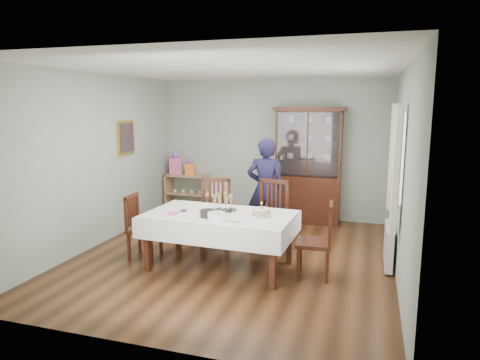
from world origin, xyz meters
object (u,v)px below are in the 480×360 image
at_px(birthday_cake, 262,213).
at_px(gift_bag_pink, 175,164).
at_px(gift_bag_orange, 190,167).
at_px(chair_far_left, 216,227).
at_px(sideboard, 187,193).
at_px(woman, 266,189).
at_px(china_cabinet, 308,164).
at_px(chair_far_right, 269,230).
at_px(chair_end_left, 144,239).
at_px(chair_end_right, 315,255).
at_px(dining_table, 220,240).
at_px(champagne_tray, 223,206).
at_px(high_chair, 218,211).

xyz_separation_m(birthday_cake, gift_bag_pink, (-2.52, 2.68, 0.20)).
relative_size(gift_bag_pink, gift_bag_orange, 1.41).
relative_size(chair_far_left, gift_bag_pink, 2.26).
bearing_deg(sideboard, woman, -33.22).
distance_m(sideboard, chair_far_left, 2.31).
bearing_deg(birthday_cake, china_cabinet, 85.24).
relative_size(china_cabinet, birthday_cake, 7.65).
height_order(sideboard, woman, woman).
relative_size(sideboard, chair_far_right, 0.84).
bearing_deg(gift_bag_pink, chair_end_left, -74.27).
distance_m(chair_end_right, birthday_cake, 0.88).
distance_m(chair_far_left, chair_end_right, 1.83).
relative_size(chair_end_left, birthday_cake, 3.28).
height_order(dining_table, champagne_tray, champagne_tray).
relative_size(chair_far_left, chair_far_right, 0.98).
relative_size(chair_end_right, gift_bag_orange, 2.95).
xyz_separation_m(chair_end_right, birthday_cake, (-0.71, -0.03, 0.52)).
xyz_separation_m(chair_far_left, chair_end_left, (-0.81, -0.81, -0.04)).
relative_size(chair_end_right, gift_bag_pink, 2.10).
relative_size(chair_far_left, champagne_tray, 2.70).
height_order(chair_far_right, champagne_tray, chair_far_right).
bearing_deg(champagne_tray, chair_end_left, -174.99).
relative_size(china_cabinet, chair_far_right, 2.02).
relative_size(sideboard, birthday_cake, 3.16).
height_order(china_cabinet, chair_far_left, china_cabinet).
distance_m(china_cabinet, champagne_tray, 2.71).
relative_size(chair_far_right, chair_end_right, 1.09).
height_order(chair_far_left, champagne_tray, chair_far_left).
bearing_deg(gift_bag_orange, high_chair, -47.23).
xyz_separation_m(chair_end_right, champagne_tray, (-1.29, 0.07, 0.54)).
bearing_deg(chair_end_right, woman, -148.02).
bearing_deg(birthday_cake, chair_end_left, 179.85).
bearing_deg(chair_end_left, high_chair, -24.17).
bearing_deg(gift_bag_orange, chair_end_left, -80.83).
height_order(dining_table, birthday_cake, birthday_cake).
distance_m(sideboard, gift_bag_orange, 0.55).
bearing_deg(woman, china_cabinet, -119.51).
bearing_deg(sideboard, dining_table, -58.05).
distance_m(chair_far_right, chair_end_right, 1.14).
bearing_deg(gift_bag_orange, chair_end_right, -42.27).
xyz_separation_m(chair_far_right, champagne_tray, (-0.49, -0.74, 0.51)).
relative_size(dining_table, high_chair, 2.17).
xyz_separation_m(dining_table, gift_bag_pink, (-1.94, 2.70, 0.62)).
bearing_deg(chair_end_left, dining_table, -95.77).
height_order(woman, high_chair, woman).
xyz_separation_m(chair_end_left, champagne_tray, (1.19, 0.10, 0.56)).
bearing_deg(chair_far_left, birthday_cake, -55.23).
height_order(chair_far_right, gift_bag_pink, gift_bag_pink).
distance_m(woman, champagne_tray, 1.32).
relative_size(chair_far_right, birthday_cake, 3.78).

